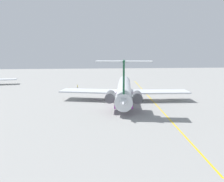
# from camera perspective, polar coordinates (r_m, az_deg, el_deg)

# --- Properties ---
(ground) EXTENTS (286.72, 286.72, 0.00)m
(ground) POSITION_cam_1_polar(r_m,az_deg,el_deg) (84.34, 10.86, -1.91)
(ground) COLOR gray
(main_jetliner) EXTENTS (48.15, 42.71, 14.05)m
(main_jetliner) POSITION_cam_1_polar(r_m,az_deg,el_deg) (78.61, 2.85, 0.27)
(main_jetliner) COLOR silver
(main_jetliner) RESTS_ON ground
(ground_crew_near_tail) EXTENTS (0.41, 0.28, 1.72)m
(ground_crew_near_tail) POSITION_cam_1_polar(r_m,az_deg,el_deg) (106.42, -8.11, 1.12)
(ground_crew_near_tail) COLOR black
(ground_crew_near_tail) RESTS_ON ground
(safety_cone_nose) EXTENTS (0.40, 0.40, 0.55)m
(safety_cone_nose) POSITION_cam_1_polar(r_m,az_deg,el_deg) (107.45, -9.96, 0.71)
(safety_cone_nose) COLOR #EA590F
(safety_cone_nose) RESTS_ON ground
(taxiway_centreline) EXTENTS (100.71, 7.86, 0.01)m
(taxiway_centreline) POSITION_cam_1_polar(r_m,az_deg,el_deg) (82.52, 9.33, -2.11)
(taxiway_centreline) COLOR gold
(taxiway_centreline) RESTS_ON ground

